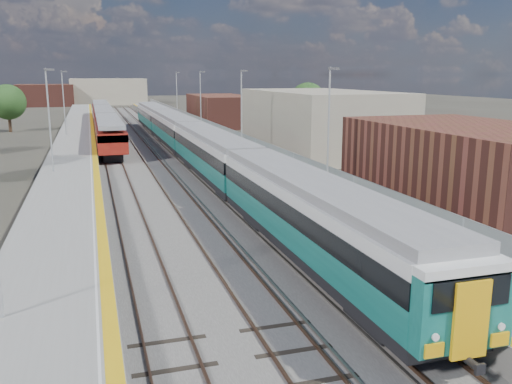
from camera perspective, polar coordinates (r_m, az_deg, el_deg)
name	(u,v)px	position (r m, az deg, el deg)	size (l,w,h in m)	color
ground	(163,151)	(59.47, -9.75, 4.28)	(320.00, 320.00, 0.00)	#47443A
ballast_bed	(140,149)	(61.70, -12.13, 4.50)	(10.50, 155.00, 0.06)	#565451
tracks	(144,146)	(63.39, -11.73, 4.79)	(8.96, 160.00, 0.17)	#4C3323
platform_right	(206,142)	(62.70, -5.25, 5.31)	(4.70, 155.00, 8.52)	slate
platform_left	(75,146)	(61.44, -18.49, 4.57)	(4.30, 155.00, 8.52)	slate
buildings	(41,64)	(147.48, -21.69, 12.44)	(72.00, 185.50, 40.00)	brown
green_train	(190,138)	(51.31, -6.97, 5.61)	(2.85, 79.34, 3.14)	black
red_train	(104,120)	(77.66, -15.69, 7.35)	(2.73, 55.33, 3.44)	black
tree_c	(8,102)	(85.43, -24.66, 8.60)	(4.99, 4.99, 6.76)	#382619
tree_d	(308,101)	(78.29, 5.47, 9.52)	(5.17, 5.17, 7.00)	#382619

